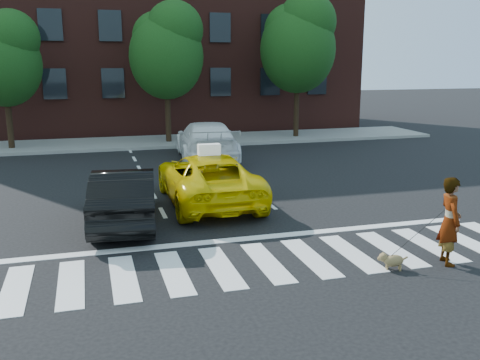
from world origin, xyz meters
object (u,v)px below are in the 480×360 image
object	(u,v)px
tree_right	(299,40)
woman	(450,221)
tree_left	(4,55)
black_sedan	(124,196)
white_suv	(206,141)
taxi	(208,178)
dog	(392,260)
tree_mid	(167,47)

from	to	relation	value
tree_right	woman	bearing A→B (deg)	-102.11
tree_left	black_sedan	bearing A→B (deg)	-72.15
black_sedan	white_suv	bearing A→B (deg)	-109.43
white_suv	taxi	bearing A→B (deg)	83.33
dog	taxi	bearing A→B (deg)	136.17
tree_left	white_suv	bearing A→B (deg)	-30.17
tree_mid	tree_right	bearing A→B (deg)	-0.00
tree_mid	tree_right	size ratio (longest dim) A/B	0.92
tree_mid	taxi	distance (m)	12.54
tree_mid	dog	size ratio (longest dim) A/B	12.22
tree_mid	dog	xyz separation A→B (m)	(1.80, -18.08, -4.65)
taxi	black_sedan	xyz separation A→B (m)	(-2.57, -1.46, -0.01)
white_suv	black_sedan	bearing A→B (deg)	69.72
woman	taxi	bearing A→B (deg)	46.11
dog	white_suv	bearing A→B (deg)	118.78
tree_right	woman	world-z (taller)	tree_right
tree_mid	taxi	xyz separation A→B (m)	(-0.65, -11.84, -4.10)
taxi	woman	distance (m)	7.31
tree_mid	white_suv	distance (m)	6.37
tree_mid	woman	distance (m)	18.78
tree_right	taxi	size ratio (longest dim) A/B	1.43
tree_right	dog	bearing A→B (deg)	-106.04
tree_left	taxi	xyz separation A→B (m)	(6.85, -11.84, -3.69)
tree_right	dog	xyz separation A→B (m)	(-5.20, -18.08, -5.06)
tree_left	tree_right	distance (m)	14.52
tree_left	tree_mid	world-z (taller)	tree_mid
dog	tree_mid	bearing A→B (deg)	120.42
tree_right	dog	size ratio (longest dim) A/B	13.25
tree_left	tree_right	size ratio (longest dim) A/B	0.84
tree_left	taxi	world-z (taller)	tree_left
woman	white_suv	bearing A→B (deg)	24.73
dog	black_sedan	bearing A→B (deg)	161.13
tree_right	white_suv	world-z (taller)	tree_right
tree_mid	white_suv	xyz separation A→B (m)	(0.87, -4.86, -4.02)
taxi	white_suv	xyz separation A→B (m)	(1.51, 6.97, 0.08)
black_sedan	woman	distance (m)	7.95
white_suv	woman	size ratio (longest dim) A/B	3.06
black_sedan	taxi	bearing A→B (deg)	-144.03
tree_left	woman	xyz separation A→B (m)	(10.62, -18.10, -3.50)
tree_left	black_sedan	world-z (taller)	tree_left
tree_left	woman	world-z (taller)	tree_left
woman	tree_right	bearing A→B (deg)	2.97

